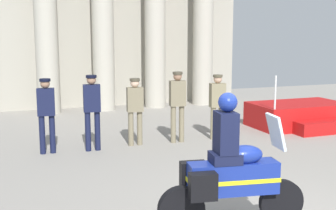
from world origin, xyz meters
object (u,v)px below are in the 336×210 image
Objects in this scene: reviewing_stand at (300,115)px; officer_in_row_3 at (178,101)px; motorcycle_with_rider at (228,173)px; officer_in_row_4 at (217,101)px; officer_in_row_1 at (92,106)px; officer_in_row_2 at (135,106)px; officer_in_row_0 at (46,110)px.

officer_in_row_3 is at bearing -172.92° from reviewing_stand.
officer_in_row_3 is at bearing 85.77° from motorcycle_with_rider.
officer_in_row_4 is (-2.91, -0.51, 0.64)m from reviewing_stand.
officer_in_row_2 is at bearing -166.18° from officer_in_row_1.
officer_in_row_1 reaches higher than reviewing_stand.
officer_in_row_3 is (2.11, 0.05, 0.00)m from officer_in_row_1.
officer_in_row_0 is at bearing 7.24° from officer_in_row_2.
motorcycle_with_rider reaches higher than reviewing_stand.
officer_in_row_1 is (1.00, -0.11, 0.03)m from officer_in_row_0.
motorcycle_with_rider is (-5.13, -5.29, 0.46)m from reviewing_stand.
officer_in_row_3 is 1.08m from officer_in_row_4.
officer_in_row_1 is at bearing -174.85° from reviewing_stand.
motorcycle_with_rider reaches higher than officer_in_row_2.
officer_in_row_2 is at bearing 98.19° from motorcycle_with_rider.
officer_in_row_1 is at bearing 110.73° from motorcycle_with_rider.
officer_in_row_4 is at bearing 74.25° from motorcycle_with_rider.
reviewing_stand is at bearing -166.29° from officer_in_row_3.
reviewing_stand is 1.54× the size of officer_in_row_3.
officer_in_row_2 is 2.14m from officer_in_row_4.
officer_in_row_4 is (3.19, 0.04, -0.06)m from officer_in_row_1.
motorcycle_with_rider reaches higher than officer_in_row_4.
officer_in_row_0 reaches higher than officer_in_row_2.
motorcycle_with_rider is at bearing 118.75° from officer_in_row_0.
reviewing_stand is 1.60× the size of officer_in_row_0.
officer_in_row_0 is 3.11m from officer_in_row_3.
officer_in_row_1 is at bearing 7.27° from officer_in_row_4.
motorcycle_with_rider is (-1.14, -4.79, -0.24)m from officer_in_row_3.
officer_in_row_2 is at bearing -172.76° from officer_in_row_0.
officer_in_row_4 is at bearing -172.73° from officer_in_row_1.
reviewing_stand is 1.30× the size of motorcycle_with_rider.
officer_in_row_2 is 0.78× the size of motorcycle_with_rider.
reviewing_stand is 7.15m from officer_in_row_0.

